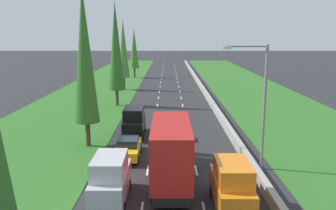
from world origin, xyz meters
TOP-DOWN VIEW (x-y plane):
  - ground_plane at (0.00, 60.00)m, footprint 300.00×300.00m
  - grass_verge_left at (-12.65, 60.00)m, footprint 14.00×140.00m
  - grass_verge_right at (14.35, 60.00)m, footprint 14.00×140.00m
  - median_barrier at (5.70, 60.00)m, footprint 0.44×120.00m
  - lane_markings at (0.00, 60.00)m, footprint 3.64×116.00m
  - red_box_truck_centre_lane at (-0.09, 19.12)m, footprint 2.46×9.40m
  - teal_hatchback_centre_lane at (-0.13, 29.11)m, footprint 1.74×3.90m
  - orange_van_right_lane at (3.28, 15.19)m, footprint 1.96×4.90m
  - silver_van_left_lane at (-3.63, 16.14)m, footprint 1.96×4.90m
  - yellow_sedan_left_lane at (-3.42, 23.71)m, footprint 1.82×4.50m
  - black_van_left_lane at (-3.54, 29.99)m, footprint 1.96×4.90m
  - poplar_tree_second at (-7.27, 26.69)m, footprint 2.14×2.14m
  - poplar_tree_third at (-7.26, 44.92)m, footprint 2.15×2.15m
  - poplar_tree_fourth at (-8.04, 59.30)m, footprint 2.11×2.11m
  - poplar_tree_fifth at (-7.80, 76.91)m, footprint 2.07×2.07m
  - street_light_mast at (6.19, 21.29)m, footprint 3.20×0.28m

SIDE VIEW (x-z plane):
  - ground_plane at x=0.00m, z-range 0.00..0.00m
  - lane_markings at x=0.00m, z-range 0.00..0.01m
  - grass_verge_left at x=-12.65m, z-range 0.00..0.04m
  - grass_verge_right at x=14.35m, z-range 0.00..0.04m
  - median_barrier at x=5.70m, z-range 0.00..0.85m
  - yellow_sedan_left_lane at x=-3.42m, z-range -0.01..1.63m
  - teal_hatchback_centre_lane at x=-0.13m, z-range -0.02..1.70m
  - orange_van_right_lane at x=3.28m, z-range -0.01..2.81m
  - silver_van_left_lane at x=-3.63m, z-range -0.01..2.81m
  - black_van_left_lane at x=-3.54m, z-range -0.01..2.81m
  - red_box_truck_centre_lane at x=-0.09m, z-range 0.09..4.27m
  - street_light_mast at x=6.19m, z-range 0.73..9.73m
  - poplar_tree_fifth at x=-7.80m, z-range 1.05..11.99m
  - poplar_tree_fourth at x=-8.04m, z-range 1.05..13.30m
  - poplar_tree_second at x=-7.27m, z-range 1.05..14.76m
  - poplar_tree_third at x=-7.26m, z-range 1.05..15.05m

